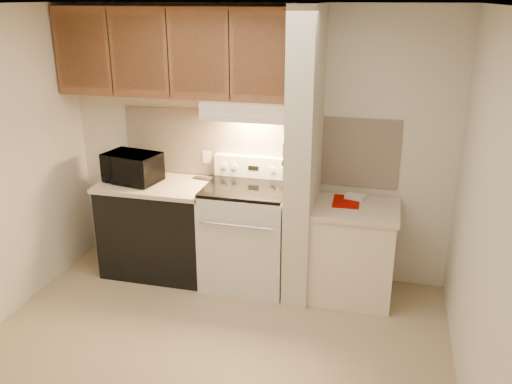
% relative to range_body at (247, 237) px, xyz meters
% --- Properties ---
extents(floor, '(3.60, 3.60, 0.00)m').
position_rel_range_body_xyz_m(floor, '(0.00, -1.16, -0.46)').
color(floor, tan).
rests_on(floor, ground).
extents(ceiling, '(3.60, 3.60, 0.00)m').
position_rel_range_body_xyz_m(ceiling, '(0.00, -1.16, 2.04)').
color(ceiling, white).
rests_on(ceiling, wall_back).
extents(wall_back, '(3.60, 2.50, 0.02)m').
position_rel_range_body_xyz_m(wall_back, '(0.00, 0.34, 0.79)').
color(wall_back, beige).
rests_on(wall_back, floor).
extents(wall_right, '(0.02, 3.00, 2.50)m').
position_rel_range_body_xyz_m(wall_right, '(1.80, -1.16, 0.79)').
color(wall_right, beige).
rests_on(wall_right, floor).
extents(backsplash, '(2.60, 0.02, 0.63)m').
position_rel_range_body_xyz_m(backsplash, '(0.00, 0.33, 0.78)').
color(backsplash, '#FFE6CC').
rests_on(backsplash, wall_back).
extents(range_body, '(0.76, 0.65, 0.92)m').
position_rel_range_body_xyz_m(range_body, '(0.00, 0.00, 0.00)').
color(range_body, silver).
rests_on(range_body, floor).
extents(oven_window, '(0.50, 0.01, 0.30)m').
position_rel_range_body_xyz_m(oven_window, '(0.00, -0.32, 0.04)').
color(oven_window, black).
rests_on(oven_window, range_body).
extents(oven_handle, '(0.65, 0.02, 0.02)m').
position_rel_range_body_xyz_m(oven_handle, '(0.00, -0.35, 0.26)').
color(oven_handle, silver).
rests_on(oven_handle, range_body).
extents(cooktop, '(0.74, 0.64, 0.03)m').
position_rel_range_body_xyz_m(cooktop, '(0.00, 0.00, 0.48)').
color(cooktop, black).
rests_on(cooktop, range_body).
extents(range_backguard, '(0.76, 0.08, 0.20)m').
position_rel_range_body_xyz_m(range_backguard, '(0.00, 0.28, 0.59)').
color(range_backguard, silver).
rests_on(range_backguard, range_body).
extents(range_display, '(0.10, 0.01, 0.04)m').
position_rel_range_body_xyz_m(range_display, '(0.00, 0.24, 0.59)').
color(range_display, black).
rests_on(range_display, range_backguard).
extents(range_knob_left_outer, '(0.05, 0.02, 0.05)m').
position_rel_range_body_xyz_m(range_knob_left_outer, '(-0.28, 0.24, 0.59)').
color(range_knob_left_outer, silver).
rests_on(range_knob_left_outer, range_backguard).
extents(range_knob_left_inner, '(0.05, 0.02, 0.05)m').
position_rel_range_body_xyz_m(range_knob_left_inner, '(-0.18, 0.24, 0.59)').
color(range_knob_left_inner, silver).
rests_on(range_knob_left_inner, range_backguard).
extents(range_knob_right_inner, '(0.05, 0.02, 0.05)m').
position_rel_range_body_xyz_m(range_knob_right_inner, '(0.18, 0.24, 0.59)').
color(range_knob_right_inner, silver).
rests_on(range_knob_right_inner, range_backguard).
extents(range_knob_right_outer, '(0.05, 0.02, 0.05)m').
position_rel_range_body_xyz_m(range_knob_right_outer, '(0.28, 0.24, 0.59)').
color(range_knob_right_outer, silver).
rests_on(range_knob_right_outer, range_backguard).
extents(dishwasher_front, '(1.00, 0.63, 0.87)m').
position_rel_range_body_xyz_m(dishwasher_front, '(-0.88, 0.01, -0.03)').
color(dishwasher_front, black).
rests_on(dishwasher_front, floor).
extents(left_countertop, '(1.04, 0.67, 0.04)m').
position_rel_range_body_xyz_m(left_countertop, '(-0.88, 0.01, 0.43)').
color(left_countertop, beige).
rests_on(left_countertop, dishwasher_front).
extents(spoon_rest, '(0.21, 0.10, 0.01)m').
position_rel_range_body_xyz_m(spoon_rest, '(-0.48, 0.21, 0.46)').
color(spoon_rest, black).
rests_on(spoon_rest, left_countertop).
extents(teal_jar, '(0.12, 0.12, 0.11)m').
position_rel_range_body_xyz_m(teal_jar, '(-1.23, 0.23, 0.50)').
color(teal_jar, '#265C4F').
rests_on(teal_jar, left_countertop).
extents(outlet, '(0.08, 0.01, 0.12)m').
position_rel_range_body_xyz_m(outlet, '(-0.48, 0.32, 0.64)').
color(outlet, '#F0DDC9').
rests_on(outlet, backsplash).
extents(microwave, '(0.55, 0.42, 0.27)m').
position_rel_range_body_xyz_m(microwave, '(-1.10, -0.01, 0.59)').
color(microwave, black).
rests_on(microwave, left_countertop).
extents(partition_pillar, '(0.22, 0.70, 2.50)m').
position_rel_range_body_xyz_m(partition_pillar, '(0.51, -0.01, 0.79)').
color(partition_pillar, beige).
rests_on(partition_pillar, floor).
extents(pillar_trim, '(0.01, 0.70, 0.04)m').
position_rel_range_body_xyz_m(pillar_trim, '(0.39, -0.01, 0.84)').
color(pillar_trim, brown).
rests_on(pillar_trim, partition_pillar).
extents(knife_strip, '(0.02, 0.42, 0.04)m').
position_rel_range_body_xyz_m(knife_strip, '(0.39, -0.06, 0.86)').
color(knife_strip, black).
rests_on(knife_strip, partition_pillar).
extents(knife_blade_a, '(0.01, 0.03, 0.16)m').
position_rel_range_body_xyz_m(knife_blade_a, '(0.38, -0.22, 0.76)').
color(knife_blade_a, silver).
rests_on(knife_blade_a, knife_strip).
extents(knife_handle_a, '(0.02, 0.02, 0.10)m').
position_rel_range_body_xyz_m(knife_handle_a, '(0.38, -0.21, 0.91)').
color(knife_handle_a, black).
rests_on(knife_handle_a, knife_strip).
extents(knife_blade_b, '(0.01, 0.04, 0.18)m').
position_rel_range_body_xyz_m(knife_blade_b, '(0.38, -0.12, 0.75)').
color(knife_blade_b, silver).
rests_on(knife_blade_b, knife_strip).
extents(knife_handle_b, '(0.02, 0.02, 0.10)m').
position_rel_range_body_xyz_m(knife_handle_b, '(0.38, -0.15, 0.91)').
color(knife_handle_b, black).
rests_on(knife_handle_b, knife_strip).
extents(knife_blade_c, '(0.01, 0.04, 0.20)m').
position_rel_range_body_xyz_m(knife_blade_c, '(0.38, -0.06, 0.74)').
color(knife_blade_c, silver).
rests_on(knife_blade_c, knife_strip).
extents(knife_handle_c, '(0.02, 0.02, 0.10)m').
position_rel_range_body_xyz_m(knife_handle_c, '(0.38, -0.06, 0.91)').
color(knife_handle_c, black).
rests_on(knife_handle_c, knife_strip).
extents(knife_blade_d, '(0.01, 0.04, 0.16)m').
position_rel_range_body_xyz_m(knife_blade_d, '(0.38, 0.02, 0.76)').
color(knife_blade_d, silver).
rests_on(knife_blade_d, knife_strip).
extents(knife_handle_d, '(0.02, 0.02, 0.10)m').
position_rel_range_body_xyz_m(knife_handle_d, '(0.38, 0.04, 0.91)').
color(knife_handle_d, black).
rests_on(knife_handle_d, knife_strip).
extents(knife_blade_e, '(0.01, 0.04, 0.18)m').
position_rel_range_body_xyz_m(knife_blade_e, '(0.38, 0.12, 0.75)').
color(knife_blade_e, silver).
rests_on(knife_blade_e, knife_strip).
extents(knife_handle_e, '(0.02, 0.02, 0.10)m').
position_rel_range_body_xyz_m(knife_handle_e, '(0.38, 0.11, 0.91)').
color(knife_handle_e, black).
rests_on(knife_handle_e, knife_strip).
extents(oven_mitt, '(0.03, 0.09, 0.22)m').
position_rel_range_body_xyz_m(oven_mitt, '(0.38, 0.17, 0.71)').
color(oven_mitt, slate).
rests_on(oven_mitt, partition_pillar).
extents(right_cab_base, '(0.70, 0.60, 0.81)m').
position_rel_range_body_xyz_m(right_cab_base, '(0.97, -0.01, -0.06)').
color(right_cab_base, '#F0DDC9').
rests_on(right_cab_base, floor).
extents(right_countertop, '(0.74, 0.64, 0.04)m').
position_rel_range_body_xyz_m(right_countertop, '(0.97, -0.01, 0.37)').
color(right_countertop, beige).
rests_on(right_countertop, right_cab_base).
extents(red_folder, '(0.24, 0.32, 0.01)m').
position_rel_range_body_xyz_m(red_folder, '(0.88, 0.09, 0.40)').
color(red_folder, '#9D0700').
rests_on(red_folder, right_countertop).
extents(white_box, '(0.19, 0.15, 0.04)m').
position_rel_range_body_xyz_m(white_box, '(0.95, 0.17, 0.41)').
color(white_box, white).
rests_on(white_box, right_countertop).
extents(range_hood, '(0.78, 0.44, 0.15)m').
position_rel_range_body_xyz_m(range_hood, '(0.00, 0.12, 1.17)').
color(range_hood, '#F0DDC9').
rests_on(range_hood, upper_cabinets).
extents(hood_lip, '(0.78, 0.04, 0.06)m').
position_rel_range_body_xyz_m(hood_lip, '(0.00, -0.08, 1.12)').
color(hood_lip, '#F0DDC9').
rests_on(hood_lip, range_hood).
extents(upper_cabinets, '(2.18, 0.33, 0.77)m').
position_rel_range_body_xyz_m(upper_cabinets, '(-0.69, 0.17, 1.62)').
color(upper_cabinets, brown).
rests_on(upper_cabinets, wall_back).
extents(cab_door_a, '(0.46, 0.01, 0.63)m').
position_rel_range_body_xyz_m(cab_door_a, '(-1.51, 0.01, 1.62)').
color(cab_door_a, brown).
rests_on(cab_door_a, upper_cabinets).
extents(cab_gap_a, '(0.01, 0.01, 0.73)m').
position_rel_range_body_xyz_m(cab_gap_a, '(-1.23, 0.01, 1.62)').
color(cab_gap_a, black).
rests_on(cab_gap_a, upper_cabinets).
extents(cab_door_b, '(0.46, 0.01, 0.63)m').
position_rel_range_body_xyz_m(cab_door_b, '(-0.96, 0.01, 1.62)').
color(cab_door_b, brown).
rests_on(cab_door_b, upper_cabinets).
extents(cab_gap_b, '(0.01, 0.01, 0.73)m').
position_rel_range_body_xyz_m(cab_gap_b, '(-0.69, 0.01, 1.62)').
color(cab_gap_b, black).
rests_on(cab_gap_b, upper_cabinets).
extents(cab_door_c, '(0.46, 0.01, 0.63)m').
position_rel_range_body_xyz_m(cab_door_c, '(-0.42, 0.01, 1.62)').
color(cab_door_c, brown).
rests_on(cab_door_c, upper_cabinets).
extents(cab_gap_c, '(0.01, 0.01, 0.73)m').
position_rel_range_body_xyz_m(cab_gap_c, '(-0.14, 0.01, 1.62)').
color(cab_gap_c, black).
rests_on(cab_gap_c, upper_cabinets).
extents(cab_door_d, '(0.46, 0.01, 0.63)m').
position_rel_range_body_xyz_m(cab_door_d, '(0.13, 0.01, 1.62)').
color(cab_door_d, brown).
rests_on(cab_door_d, upper_cabinets).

